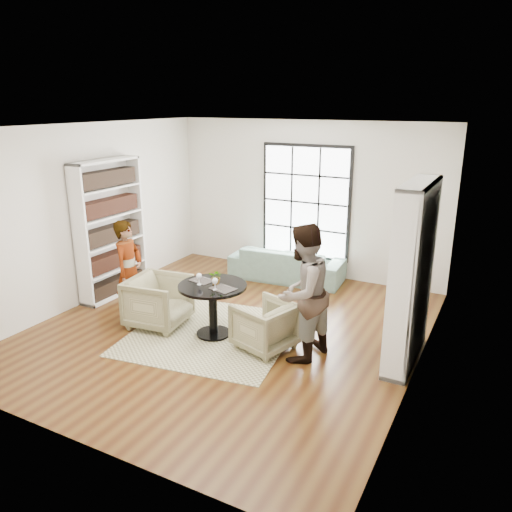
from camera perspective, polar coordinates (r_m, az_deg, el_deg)
The scene contains 16 objects.
ground at distance 7.72m, azimuth -3.05°, elevation -8.30°, with size 6.00×6.00×0.00m, color #593815.
room_shell at distance 7.72m, azimuth -1.15°, elevation 1.70°, with size 6.00×6.01×6.00m.
rug at distance 7.58m, azimuth -5.12°, elevation -8.81°, with size 2.31×2.31×0.01m, color #BBB88C.
pedestal_table at distance 7.32m, azimuth -4.96°, elevation -4.91°, with size 1.00×1.00×0.80m.
sofa at distance 9.69m, azimuth 3.56°, elevation -0.86°, with size 2.17×0.85×0.63m, color slate.
armchair_left at distance 7.83m, azimuth -11.06°, elevation -5.12°, with size 0.84×0.86×0.78m, color #C4AE8C.
armchair_right at distance 7.01m, azimuth 0.99°, elevation -7.96°, with size 0.73×0.75×0.68m, color tan.
person_left at distance 8.02m, azimuth -14.32°, elevation -1.64°, with size 0.59×0.38×1.60m, color gray.
person_right at distance 6.57m, azimuth 5.32°, elevation -4.25°, with size 0.90×0.70×1.86m, color gray.
placemat_left at distance 7.41m, azimuth -6.17°, elevation -2.79°, with size 0.34×0.26×0.01m, color black.
placemat_right at distance 7.07m, azimuth -3.79°, elevation -3.74°, with size 0.34×0.26×0.01m, color black.
cutlery_left at distance 7.41m, azimuth -6.18°, elevation -2.74°, with size 0.14×0.22×0.01m, color silver, non-canonical shape.
cutlery_right at distance 7.07m, azimuth -3.80°, elevation -3.69°, with size 0.14×0.22×0.01m, color silver, non-canonical shape.
wine_glass_left at distance 7.22m, azimuth -6.54°, elevation -2.33°, with size 0.08×0.08×0.18m.
wine_glass_right at distance 6.99m, azimuth -4.72°, elevation -2.89°, with size 0.08×0.08×0.18m.
flower_centerpiece at distance 7.22m, azimuth -4.55°, elevation -2.39°, with size 0.20×0.18×0.23m, color gray.
Camera 1 is at (3.58, -5.97, 3.34)m, focal length 35.00 mm.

